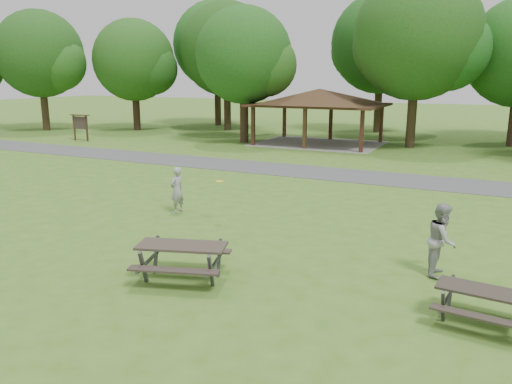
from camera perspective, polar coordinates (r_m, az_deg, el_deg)
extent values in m
plane|color=#3F681D|center=(12.37, -12.58, -9.24)|extent=(160.00, 160.00, 0.00)
cube|color=#464648|center=(24.42, 8.26, 2.11)|extent=(120.00, 3.20, 0.02)
cube|color=#341D13|center=(33.83, -0.33, 7.53)|extent=(0.22, 0.22, 2.60)
cube|color=#3D2716|center=(38.72, 3.27, 8.23)|extent=(0.22, 0.22, 2.60)
cube|color=#3E2816|center=(32.36, 5.59, 7.21)|extent=(0.22, 0.22, 2.60)
cube|color=#351B13|center=(37.44, 8.54, 7.94)|extent=(0.22, 0.22, 2.60)
cube|color=#341B12|center=(31.26, 11.99, 6.77)|extent=(0.22, 0.22, 2.60)
cube|color=#3B2215|center=(36.49, 14.12, 7.55)|extent=(0.22, 0.22, 2.60)
cube|color=#382116|center=(34.78, 7.24, 9.86)|extent=(8.60, 6.60, 0.16)
pyramid|color=#362315|center=(34.75, 7.27, 10.82)|extent=(7.01, 7.01, 1.00)
cube|color=gray|center=(35.03, 7.11, 5.51)|extent=(8.40, 6.40, 0.03)
cube|color=#3B2515|center=(38.89, -20.04, 6.89)|extent=(0.10, 0.10, 1.80)
cube|color=#341B13|center=(38.04, -18.77, 6.86)|extent=(0.10, 0.10, 1.80)
cube|color=#2E2521|center=(38.42, -19.46, 7.47)|extent=(1.40, 0.06, 0.90)
cube|color=black|center=(38.38, -19.52, 8.28)|extent=(1.60, 0.30, 0.06)
cylinder|color=#312115|center=(46.95, -22.97, 8.76)|extent=(0.60, 0.60, 3.67)
sphere|color=#164012|center=(46.90, -23.48, 14.27)|extent=(7.20, 7.20, 7.20)
sphere|color=#1B4B15|center=(45.87, -21.75, 13.57)|extent=(4.68, 4.68, 4.68)
sphere|color=#154012|center=(47.85, -24.77, 13.47)|extent=(4.32, 4.32, 4.32)
cylinder|color=black|center=(44.59, -13.51, 9.02)|extent=(0.60, 0.60, 3.32)
sphere|color=#194614|center=(44.51, -13.81, 14.43)|extent=(6.80, 6.80, 6.80)
sphere|color=#174213|center=(43.77, -11.91, 13.66)|extent=(4.42, 4.42, 4.42)
sphere|color=#134213|center=(45.22, -15.30, 13.67)|extent=(4.08, 4.08, 4.08)
cylinder|color=black|center=(43.50, -3.29, 9.61)|extent=(0.60, 0.60, 3.85)
sphere|color=#163E11|center=(43.47, -3.38, 16.00)|extent=(7.80, 7.80, 7.80)
sphere|color=#214C15|center=(42.87, -1.04, 15.01)|extent=(5.07, 5.07, 5.07)
sphere|color=#134112|center=(44.06, -5.33, 15.17)|extent=(4.68, 4.68, 4.68)
cylinder|color=black|center=(35.44, -1.36, 8.52)|extent=(0.60, 0.60, 3.50)
sphere|color=#164614|center=(35.34, -1.40, 15.36)|extent=(6.60, 6.60, 6.60)
sphere|color=#1C4A15|center=(34.94, 1.07, 14.30)|extent=(4.29, 4.29, 4.29)
sphere|color=#1F4D16|center=(35.78, -3.49, 14.52)|extent=(3.96, 3.96, 3.96)
cylinder|color=black|center=(34.35, 17.36, 8.22)|extent=(0.60, 0.60, 4.02)
sphere|color=#194413|center=(34.33, 17.96, 16.57)|extent=(8.00, 8.00, 8.00)
sphere|color=#154C16|center=(34.35, 21.00, 15.00)|extent=(5.20, 5.20, 5.20)
sphere|color=#173F12|center=(34.38, 15.10, 15.74)|extent=(4.80, 4.80, 4.80)
sphere|color=#214E16|center=(37.15, 25.79, 13.30)|extent=(4.20, 4.20, 4.20)
cylinder|color=#2F2015|center=(48.01, -4.39, 10.24)|extent=(0.60, 0.60, 4.38)
sphere|color=#154915|center=(48.02, -4.50, 16.43)|extent=(8.00, 8.00, 8.00)
sphere|color=#164E16|center=(47.36, -2.34, 15.54)|extent=(5.20, 5.20, 5.20)
sphere|color=#134213|center=(48.65, -6.30, 15.65)|extent=(4.80, 4.80, 4.80)
cylinder|color=#312315|center=(42.93, 13.76, 9.39)|extent=(0.60, 0.60, 4.13)
sphere|color=#134212|center=(42.93, 14.14, 16.15)|extent=(8.00, 8.00, 8.00)
sphere|color=#174513|center=(42.83, 16.60, 14.94)|extent=(5.20, 5.20, 5.20)
sphere|color=#164814|center=(43.08, 11.88, 15.45)|extent=(4.80, 4.80, 4.80)
cube|color=#302923|center=(11.68, -8.49, -6.09)|extent=(2.18, 1.39, 0.06)
cube|color=#2D2420|center=(11.20, -9.43, -8.82)|extent=(2.03, 0.90, 0.04)
cube|color=#312723|center=(12.39, -7.54, -6.55)|extent=(2.03, 0.90, 0.04)
cube|color=#444447|center=(11.69, -12.75, -8.42)|extent=(0.19, 0.43, 0.88)
cube|color=#404043|center=(12.43, -11.34, -7.02)|extent=(0.19, 0.43, 0.88)
cube|color=#414244|center=(12.05, -12.03, -7.55)|extent=(0.57, 1.60, 0.06)
cube|color=#414143|center=(11.24, -5.18, -9.03)|extent=(0.19, 0.43, 0.88)
cube|color=#414143|center=(12.01, -4.23, -7.52)|extent=(0.19, 0.43, 0.88)
cube|color=#444446|center=(11.61, -4.69, -8.09)|extent=(0.57, 1.60, 0.06)
cube|color=#29231D|center=(10.50, 24.72, -10.25)|extent=(1.77, 0.83, 0.05)
cube|color=#2B241F|center=(10.09, 24.15, -12.89)|extent=(1.73, 0.40, 0.04)
cube|color=#2A231E|center=(11.12, 24.95, -10.52)|extent=(1.73, 0.40, 0.04)
cube|color=#3C3C3E|center=(10.38, 20.60, -12.22)|extent=(0.09, 0.36, 0.74)
cube|color=#454548|center=(11.03, 21.34, -10.75)|extent=(0.09, 0.36, 0.74)
cube|color=#454548|center=(10.70, 21.00, -11.32)|extent=(0.19, 1.39, 0.05)
cylinder|color=yellow|center=(15.91, -4.19, 1.22)|extent=(0.34, 0.34, 0.02)
imported|color=gray|center=(17.39, -9.03, 0.23)|extent=(0.45, 0.62, 1.59)
imported|color=#98989A|center=(12.60, 20.49, -5.12)|extent=(0.67, 0.86, 1.75)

